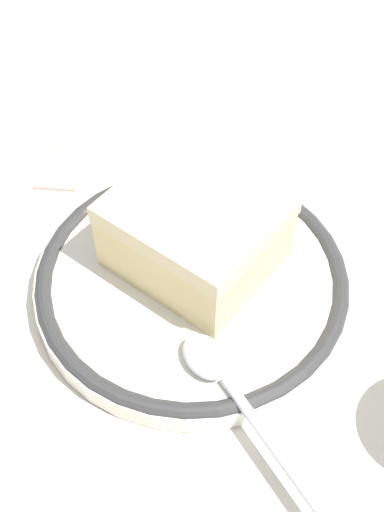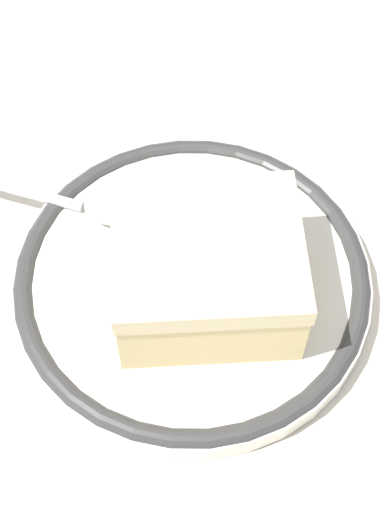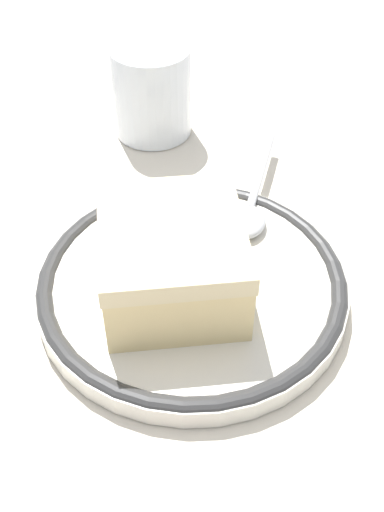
# 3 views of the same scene
# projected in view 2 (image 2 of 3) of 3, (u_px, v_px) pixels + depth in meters

# --- Properties ---
(ground_plane) EXTENTS (2.40, 2.40, 0.00)m
(ground_plane) POSITION_uv_depth(u_px,v_px,m) (146.00, 307.00, 0.43)
(ground_plane) COLOR #B7B2A8
(placemat) EXTENTS (0.48, 0.42, 0.00)m
(placemat) POSITION_uv_depth(u_px,v_px,m) (146.00, 306.00, 0.43)
(placemat) COLOR beige
(placemat) RESTS_ON ground_plane
(plate) EXTENTS (0.20, 0.20, 0.02)m
(plate) POSITION_uv_depth(u_px,v_px,m) (192.00, 280.00, 0.43)
(plate) COLOR silver
(plate) RESTS_ON placemat
(cake_slice) EXTENTS (0.13, 0.13, 0.05)m
(cake_slice) POSITION_uv_depth(u_px,v_px,m) (207.00, 270.00, 0.39)
(cake_slice) COLOR beige
(cake_slice) RESTS_ON plate
(spoon) EXTENTS (0.13, 0.06, 0.01)m
(spoon) POSITION_uv_depth(u_px,v_px,m) (77.00, 200.00, 0.44)
(spoon) COLOR silver
(spoon) RESTS_ON plate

